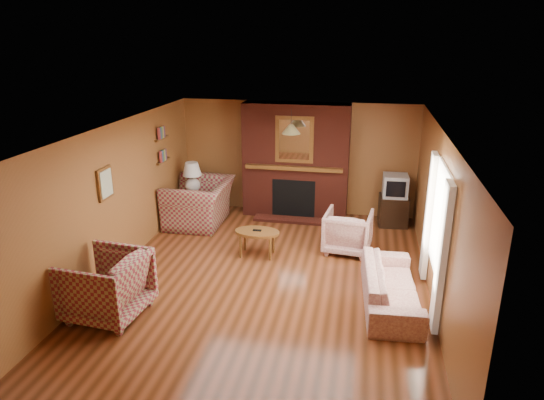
% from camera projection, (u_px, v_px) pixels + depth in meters
% --- Properties ---
extents(floor, '(6.50, 6.50, 0.00)m').
position_uv_depth(floor, '(267.00, 279.00, 7.75)').
color(floor, '#48240F').
rests_on(floor, ground).
extents(ceiling, '(6.50, 6.50, 0.00)m').
position_uv_depth(ceiling, '(266.00, 131.00, 6.96)').
color(ceiling, silver).
rests_on(ceiling, wall_back).
extents(wall_back, '(6.50, 0.00, 6.50)m').
position_uv_depth(wall_back, '(297.00, 158.00, 10.37)').
color(wall_back, brown).
rests_on(wall_back, floor).
extents(wall_front, '(6.50, 0.00, 6.50)m').
position_uv_depth(wall_front, '(193.00, 331.00, 4.34)').
color(wall_front, brown).
rests_on(wall_front, floor).
extents(wall_left, '(0.00, 6.50, 6.50)m').
position_uv_depth(wall_left, '(115.00, 199.00, 7.81)').
color(wall_left, brown).
rests_on(wall_left, floor).
extents(wall_right, '(0.00, 6.50, 6.50)m').
position_uv_depth(wall_right, '(438.00, 221.00, 6.90)').
color(wall_right, brown).
rests_on(wall_right, floor).
extents(fireplace, '(2.20, 0.82, 2.40)m').
position_uv_depth(fireplace, '(296.00, 162.00, 10.13)').
color(fireplace, '#551C12').
rests_on(fireplace, floor).
extents(window_right, '(0.10, 1.85, 2.00)m').
position_uv_depth(window_right, '(436.00, 230.00, 6.75)').
color(window_right, beige).
rests_on(window_right, wall_right).
extents(bookshelf, '(0.09, 0.55, 0.71)m').
position_uv_depth(bookshelf, '(164.00, 145.00, 9.41)').
color(bookshelf, brown).
rests_on(bookshelf, wall_left).
extents(botanical_print, '(0.05, 0.40, 0.50)m').
position_uv_depth(botanical_print, '(105.00, 183.00, 7.41)').
color(botanical_print, brown).
rests_on(botanical_print, wall_left).
extents(pendant_light, '(0.36, 0.36, 0.48)m').
position_uv_depth(pendant_light, '(291.00, 129.00, 9.23)').
color(pendant_light, black).
rests_on(pendant_light, ceiling).
extents(plaid_loveseat, '(1.22, 1.40, 0.90)m').
position_uv_depth(plaid_loveseat, '(199.00, 203.00, 9.90)').
color(plaid_loveseat, maroon).
rests_on(plaid_loveseat, floor).
extents(plaid_armchair, '(1.10, 1.07, 0.92)m').
position_uv_depth(plaid_armchair, '(106.00, 285.00, 6.62)').
color(plaid_armchair, maroon).
rests_on(plaid_armchair, floor).
extents(floral_sofa, '(0.87, 1.96, 0.56)m').
position_uv_depth(floral_sofa, '(391.00, 286.00, 6.98)').
color(floral_sofa, beige).
rests_on(floral_sofa, floor).
extents(floral_armchair, '(0.89, 0.91, 0.75)m').
position_uv_depth(floral_armchair, '(348.00, 231.00, 8.65)').
color(floral_armchair, beige).
rests_on(floral_armchair, floor).
extents(coffee_table, '(0.79, 0.49, 0.48)m').
position_uv_depth(coffee_table, '(257.00, 234.00, 8.47)').
color(coffee_table, brown).
rests_on(coffee_table, floor).
extents(side_table, '(0.43, 0.43, 0.55)m').
position_uv_depth(side_table, '(194.00, 205.00, 10.31)').
color(side_table, brown).
rests_on(side_table, floor).
extents(table_lamp, '(0.40, 0.40, 0.66)m').
position_uv_depth(table_lamp, '(192.00, 176.00, 10.11)').
color(table_lamp, silver).
rests_on(table_lamp, side_table).
extents(tv_stand, '(0.60, 0.56, 0.62)m').
position_uv_depth(tv_stand, '(393.00, 210.00, 9.87)').
color(tv_stand, black).
rests_on(tv_stand, floor).
extents(crt_tv, '(0.50, 0.50, 0.44)m').
position_uv_depth(crt_tv, '(395.00, 186.00, 9.69)').
color(crt_tv, '#A3A6AA').
rests_on(crt_tv, tv_stand).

